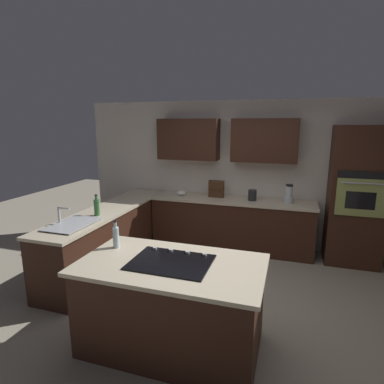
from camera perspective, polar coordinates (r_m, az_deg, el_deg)
The scene contains 17 objects.
ground_plane at distance 4.30m, azimuth 3.84°, elevation -18.46°, with size 14.00×14.00×0.00m, color #9E937F.
wall_back at distance 5.76m, azimuth 8.25°, elevation 4.82°, with size 6.00×0.44×2.60m.
lower_cabinets_back at distance 5.68m, azimuth 7.10°, elevation -5.91°, with size 2.80×0.60×0.86m, color #381E14.
countertop_back at distance 5.56m, azimuth 7.22°, elevation -1.50°, with size 2.84×0.64×0.04m, color beige.
lower_cabinets_side at distance 5.24m, azimuth -14.44°, elevation -7.81°, with size 0.60×2.90×0.86m, color #381E14.
countertop_side at distance 5.11m, azimuth -14.71°, elevation -3.06°, with size 0.64×2.94×0.04m, color beige.
island_base at distance 3.31m, azimuth -3.70°, elevation -20.07°, with size 1.69×0.92×0.86m, color #381E14.
island_top at distance 3.09m, azimuth -3.82°, elevation -13.00°, with size 1.77×1.00×0.04m, color beige.
wall_oven at distance 5.52m, azimuth 27.60°, elevation -0.70°, with size 0.80×0.66×2.18m.
sink_unit at distance 4.42m, azimuth -20.93°, elevation -5.39°, with size 0.46×0.70×0.23m.
cooktop at distance 3.08m, azimuth -3.79°, elevation -12.50°, with size 0.76×0.56×0.03m.
blender at distance 5.46m, azimuth 17.14°, elevation -0.55°, with size 0.15×0.15×0.31m.
mixing_bowl at distance 5.80m, azimuth -1.98°, elevation -0.16°, with size 0.16×0.16×0.09m, color white.
spice_rack at distance 5.66m, azimuth 4.43°, elevation 0.56°, with size 0.27×0.11×0.30m.
kettle at distance 5.50m, azimuth 10.87°, elevation -0.55°, with size 0.15×0.15×0.19m, color #262628.
dish_soap_bottle at distance 4.72m, azimuth -16.88°, elevation -2.61°, with size 0.08×0.08×0.31m.
oil_bottle at distance 3.47m, azimuth -13.63°, elevation -7.85°, with size 0.07×0.07×0.30m.
Camera 1 is at (-0.86, 3.60, 2.20)m, focal length 29.44 mm.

